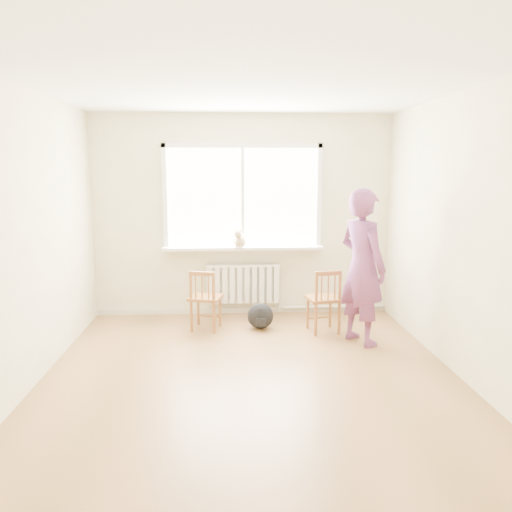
{
  "coord_description": "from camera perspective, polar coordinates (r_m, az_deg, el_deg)",
  "views": [
    {
      "loc": [
        -0.22,
        -4.47,
        1.96
      ],
      "look_at": [
        0.12,
        1.2,
        0.98
      ],
      "focal_mm": 35.0,
      "sensor_mm": 36.0,
      "label": 1
    }
  ],
  "objects": [
    {
      "name": "floor",
      "position": [
        4.89,
        -0.57,
        -13.87
      ],
      "size": [
        4.5,
        4.5,
        0.0
      ],
      "primitive_type": "plane",
      "color": "#99693E",
      "rests_on": "ground"
    },
    {
      "name": "ceiling",
      "position": [
        4.54,
        -0.63,
        19.16
      ],
      "size": [
        4.5,
        4.5,
        0.0
      ],
      "primitive_type": "plane",
      "rotation": [
        3.14,
        0.0,
        0.0
      ],
      "color": "white",
      "rests_on": "back_wall"
    },
    {
      "name": "back_wall",
      "position": [
        6.75,
        -1.53,
        4.59
      ],
      "size": [
        4.0,
        0.01,
        2.7
      ],
      "primitive_type": "cube",
      "color": "beige",
      "rests_on": "ground"
    },
    {
      "name": "window",
      "position": [
        6.71,
        -1.54,
        7.23
      ],
      "size": [
        2.12,
        0.05,
        1.42
      ],
      "color": "white",
      "rests_on": "back_wall"
    },
    {
      "name": "windowsill",
      "position": [
        6.69,
        -1.49,
        0.93
      ],
      "size": [
        2.15,
        0.22,
        0.04
      ],
      "primitive_type": "cube",
      "color": "white",
      "rests_on": "back_wall"
    },
    {
      "name": "radiator",
      "position": [
        6.81,
        -1.47,
        -3.13
      ],
      "size": [
        1.0,
        0.12,
        0.55
      ],
      "color": "white",
      "rests_on": "back_wall"
    },
    {
      "name": "heating_pipe",
      "position": [
        7.08,
        8.75,
        -5.75
      ],
      "size": [
        1.4,
        0.04,
        0.04
      ],
      "primitive_type": "cylinder",
      "rotation": [
        0.0,
        1.57,
        0.0
      ],
      "color": "silver",
      "rests_on": "back_wall"
    },
    {
      "name": "baseboard",
      "position": [
        6.98,
        -1.48,
        -6.19
      ],
      "size": [
        4.0,
        0.03,
        0.08
      ],
      "primitive_type": "cube",
      "color": "beige",
      "rests_on": "ground"
    },
    {
      "name": "chair_left",
      "position": [
        6.19,
        -5.89,
        -5.01
      ],
      "size": [
        0.45,
        0.44,
        0.76
      ],
      "rotation": [
        0.0,
        0.0,
        2.9
      ],
      "color": "#9B5D2D",
      "rests_on": "floor"
    },
    {
      "name": "chair_right",
      "position": [
        6.12,
        7.86,
        -5.11
      ],
      "size": [
        0.44,
        0.43,
        0.79
      ],
      "rotation": [
        0.0,
        0.0,
        3.3
      ],
      "color": "#9B5D2D",
      "rests_on": "floor"
    },
    {
      "name": "person",
      "position": [
        5.74,
        12.04,
        -1.25
      ],
      "size": [
        0.68,
        0.77,
        1.77
      ],
      "primitive_type": "imported",
      "rotation": [
        0.0,
        0.0,
        2.08
      ],
      "color": "#BA3E5C",
      "rests_on": "floor"
    },
    {
      "name": "cat",
      "position": [
        6.59,
        -1.88,
        1.91
      ],
      "size": [
        0.23,
        0.39,
        0.27
      ],
      "rotation": [
        0.0,
        0.0,
        -0.22
      ],
      "color": "beige",
      "rests_on": "windowsill"
    },
    {
      "name": "backpack",
      "position": [
        6.27,
        0.51,
        -6.88
      ],
      "size": [
        0.36,
        0.29,
        0.32
      ],
      "primitive_type": "ellipsoid",
      "rotation": [
        0.0,
        0.0,
        0.16
      ],
      "color": "black",
      "rests_on": "floor"
    }
  ]
}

